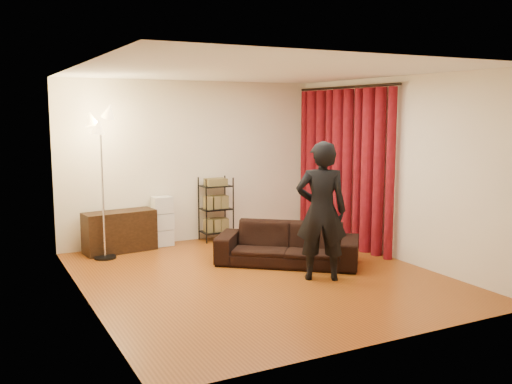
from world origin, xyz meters
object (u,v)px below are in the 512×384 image
sofa (287,244)px  floor_lamp (102,186)px  wire_shelf (216,209)px  storage_boxes (162,221)px  media_cabinet (120,231)px  person (321,211)px

sofa → floor_lamp: 2.86m
wire_shelf → sofa: bearing=-66.3°
wire_shelf → floor_lamp: (-1.98, -0.37, 0.56)m
sofa → floor_lamp: floor_lamp is taller
storage_boxes → floor_lamp: size_ratio=0.37×
media_cabinet → storage_boxes: storage_boxes is taller
sofa → person: bearing=-51.2°
storage_boxes → wire_shelf: 0.96m
sofa → storage_boxes: storage_boxes is taller
media_cabinet → storage_boxes: (0.72, 0.08, 0.09)m
media_cabinet → floor_lamp: size_ratio=0.50×
person → media_cabinet: (-1.99, 2.69, -0.59)m
person → media_cabinet: 3.40m
floor_lamp → storage_boxes: bearing=21.7°
person → wire_shelf: bearing=-54.6°
floor_lamp → sofa: bearing=-33.6°
person → storage_boxes: size_ratio=2.22×
floor_lamp → person: bearing=-45.9°
sofa → media_cabinet: 2.70m
wire_shelf → person: bearing=-69.0°
storage_boxes → media_cabinet: bearing=-173.3°
person → wire_shelf: (-0.32, 2.74, -0.37)m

